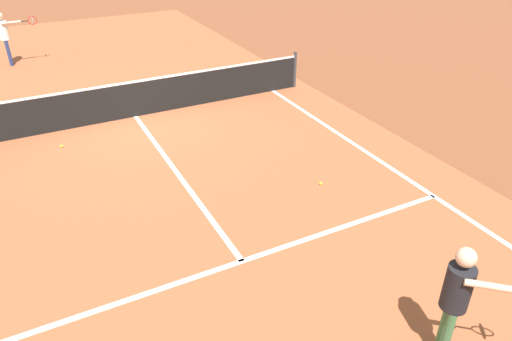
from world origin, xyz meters
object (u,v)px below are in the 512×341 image
object	(u,v)px
player_near	(459,293)
tennis_ball_mid_court	(321,183)
player_far	(4,32)
net	(133,99)
tennis_ball_near_net	(62,146)

from	to	relation	value
player_near	tennis_ball_mid_court	distance (m)	4.33
player_far	net	bearing A→B (deg)	-67.64
player_near	tennis_ball_near_net	world-z (taller)	player_near
net	player_near	world-z (taller)	player_near
player_near	tennis_ball_near_net	size ratio (longest dim) A/B	25.78
player_near	player_far	distance (m)	15.91
net	player_near	distance (m)	9.29
tennis_ball_near_net	player_far	bearing A→B (deg)	94.71
tennis_ball_mid_court	net	bearing A→B (deg)	115.48
player_near	tennis_ball_near_net	distance (m)	8.95
player_near	tennis_ball_mid_court	xyz separation A→B (m)	(0.94, 4.10, -1.03)
net	player_far	size ratio (longest dim) A/B	5.61
net	tennis_ball_mid_court	xyz separation A→B (m)	(2.41, -5.05, -0.46)
net	tennis_ball_mid_court	world-z (taller)	net
net	tennis_ball_near_net	size ratio (longest dim) A/B	148.21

